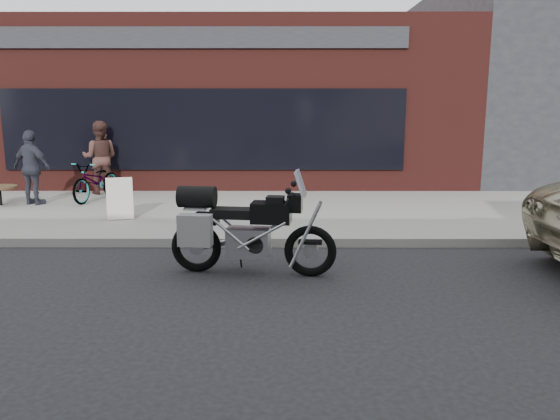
{
  "coord_description": "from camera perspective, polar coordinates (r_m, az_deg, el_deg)",
  "views": [
    {
      "loc": [
        -0.06,
        -4.71,
        2.33
      ],
      "look_at": [
        -0.08,
        2.89,
        0.85
      ],
      "focal_mm": 35.0,
      "sensor_mm": 36.0,
      "label": 1
    }
  ],
  "objects": [
    {
      "name": "near_sidewalk",
      "position": [
        11.92,
        0.45,
        0.13
      ],
      "size": [
        44.0,
        6.0,
        0.15
      ],
      "primitive_type": "cube",
      "color": "gray",
      "rests_on": "ground"
    },
    {
      "name": "cafe_patron_right",
      "position": [
        13.08,
        -24.48,
        4.05
      ],
      "size": [
        1.03,
        0.71,
        1.63
      ],
      "primitive_type": "imported",
      "rotation": [
        0.0,
        0.0,
        2.78
      ],
      "color": "#383A48",
      "rests_on": "near_sidewalk"
    },
    {
      "name": "ground",
      "position": [
        5.25,
        0.81,
        -15.31
      ],
      "size": [
        120.0,
        120.0,
        0.0
      ],
      "primitive_type": "plane",
      "color": "black",
      "rests_on": "ground"
    },
    {
      "name": "motorcycle",
      "position": [
        7.52,
        -4.11,
        -2.04
      ],
      "size": [
        2.32,
        0.75,
        1.47
      ],
      "rotation": [
        0.0,
        0.0,
        -0.13
      ],
      "color": "black",
      "rests_on": "ground"
    },
    {
      "name": "cafe_patron_left",
      "position": [
        14.09,
        -18.29,
        5.22
      ],
      "size": [
        0.94,
        0.77,
        1.78
      ],
      "primitive_type": "imported",
      "rotation": [
        0.0,
        0.0,
        3.26
      ],
      "color": "brown",
      "rests_on": "near_sidewalk"
    },
    {
      "name": "sandwich_sign",
      "position": [
        10.99,
        -16.39,
        1.23
      ],
      "size": [
        0.6,
        0.57,
        0.79
      ],
      "rotation": [
        0.0,
        0.0,
        0.27
      ],
      "color": "silver",
      "rests_on": "near_sidewalk"
    },
    {
      "name": "storefront",
      "position": [
        18.79,
        -5.86,
        10.74
      ],
      "size": [
        14.0,
        10.07,
        4.5
      ],
      "color": "#58211C",
      "rests_on": "ground"
    },
    {
      "name": "bicycle_front",
      "position": [
        13.17,
        -18.62,
        2.9
      ],
      "size": [
        1.03,
        1.8,
        0.89
      ],
      "primitive_type": "imported",
      "rotation": [
        0.0,
        0.0,
        -0.27
      ],
      "color": "gray",
      "rests_on": "near_sidewalk"
    }
  ]
}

